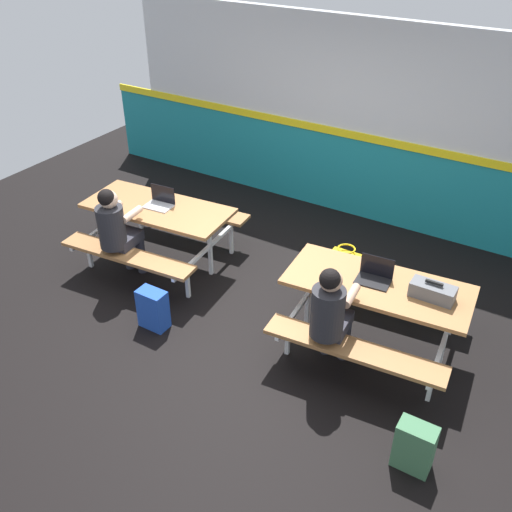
{
  "coord_description": "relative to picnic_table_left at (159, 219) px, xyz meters",
  "views": [
    {
      "loc": [
        2.7,
        -4.19,
        3.9
      ],
      "look_at": [
        0.0,
        0.21,
        0.55
      ],
      "focal_mm": 40.39,
      "sensor_mm": 36.0,
      "label": 1
    }
  ],
  "objects": [
    {
      "name": "student_nearer",
      "position": [
        -0.11,
        -0.57,
        0.13
      ],
      "size": [
        0.39,
        0.53,
        1.21
      ],
      "color": "#2D2D38",
      "rests_on": "ground"
    },
    {
      "name": "laptop_silver",
      "position": [
        0.02,
        0.04,
        0.21
      ],
      "size": [
        0.34,
        0.25,
        0.22
      ],
      "color": "silver",
      "rests_on": "picnic_table_left"
    },
    {
      "name": "toolbox_grey",
      "position": [
        3.26,
        -0.06,
        0.24
      ],
      "size": [
        0.4,
        0.18,
        0.18
      ],
      "color": "#595B60",
      "rests_on": "picnic_table_right"
    },
    {
      "name": "student_further",
      "position": [
        2.54,
        -0.69,
        0.13
      ],
      "size": [
        0.39,
        0.53,
        1.21
      ],
      "color": "#2D2D38",
      "rests_on": "ground"
    },
    {
      "name": "backpack_dark",
      "position": [
        3.59,
        -1.3,
        -0.36
      ],
      "size": [
        0.3,
        0.22,
        0.44
      ],
      "color": "#3F724C",
      "rests_on": "ground"
    },
    {
      "name": "accent_backdrop",
      "position": [
        1.38,
        2.35,
        0.67
      ],
      "size": [
        8.0,
        0.14,
        2.6
      ],
      "color": "teal",
      "rests_on": "ground"
    },
    {
      "name": "satchel_spare",
      "position": [
        0.74,
        -1.02,
        -0.36
      ],
      "size": [
        0.3,
        0.22,
        0.44
      ],
      "color": "#1E47B2",
      "rests_on": "ground"
    },
    {
      "name": "laptop_dark",
      "position": [
        2.71,
        -0.08,
        0.21
      ],
      "size": [
        0.34,
        0.25,
        0.22
      ],
      "color": "black",
      "rests_on": "picnic_table_right"
    },
    {
      "name": "tote_bag_bright",
      "position": [
        2.07,
        0.78,
        -0.38
      ],
      "size": [
        0.34,
        0.21,
        0.43
      ],
      "color": "yellow",
      "rests_on": "ground"
    },
    {
      "name": "picnic_table_left",
      "position": [
        0.0,
        0.0,
        0.0
      ],
      "size": [
        1.8,
        1.69,
        0.74
      ],
      "color": "#9E6B3D",
      "rests_on": "ground"
    },
    {
      "name": "picnic_table_right",
      "position": [
        2.76,
        -0.11,
        0.0
      ],
      "size": [
        1.8,
        1.69,
        0.74
      ],
      "color": "#9E6B3D",
      "rests_on": "ground"
    },
    {
      "name": "ground_plane",
      "position": [
        1.38,
        -0.27,
        -0.58
      ],
      "size": [
        10.0,
        10.0,
        0.02
      ],
      "primitive_type": "cube",
      "color": "black"
    }
  ]
}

